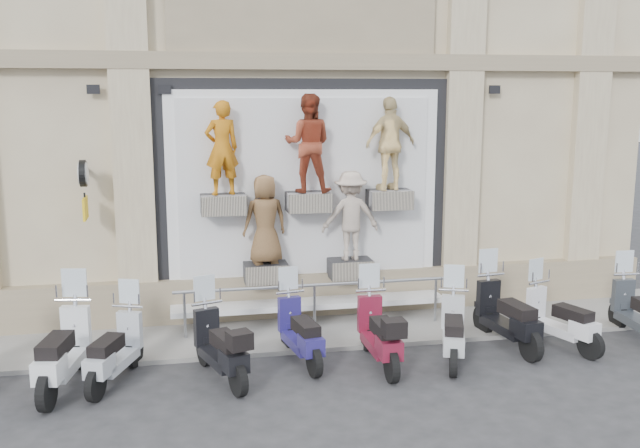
# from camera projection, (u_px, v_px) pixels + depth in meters

# --- Properties ---
(ground) EXTENTS (90.00, 90.00, 0.00)m
(ground) POSITION_uv_depth(u_px,v_px,m) (339.00, 376.00, 10.99)
(ground) COLOR #2B2B2D
(ground) RESTS_ON ground
(sidewalk) EXTENTS (16.00, 2.20, 0.08)m
(sidewalk) POSITION_uv_depth(u_px,v_px,m) (313.00, 329.00, 13.00)
(sidewalk) COLOR gray
(sidewalk) RESTS_ON ground
(building) EXTENTS (14.00, 8.60, 12.00)m
(building) POSITION_uv_depth(u_px,v_px,m) (273.00, 18.00, 16.63)
(building) COLOR beige
(building) RESTS_ON ground
(shop_vitrine) EXTENTS (5.60, 0.88, 4.30)m
(shop_vitrine) POSITION_uv_depth(u_px,v_px,m) (312.00, 195.00, 13.20)
(shop_vitrine) COLOR black
(shop_vitrine) RESTS_ON ground
(guard_rail) EXTENTS (5.06, 0.10, 0.93)m
(guard_rail) POSITION_uv_depth(u_px,v_px,m) (315.00, 308.00, 12.83)
(guard_rail) COLOR #9EA0A5
(guard_rail) RESTS_ON ground
(clock_sign_bracket) EXTENTS (0.10, 0.80, 1.02)m
(clock_sign_bracket) POSITION_uv_depth(u_px,v_px,m) (84.00, 182.00, 12.09)
(clock_sign_bracket) COLOR black
(clock_sign_bracket) RESTS_ON ground
(scooter_b) EXTENTS (0.95, 2.11, 1.66)m
(scooter_b) POSITION_uv_depth(u_px,v_px,m) (62.00, 335.00, 10.36)
(scooter_b) COLOR silver
(scooter_b) RESTS_ON ground
(scooter_c) EXTENTS (1.13, 1.86, 1.46)m
(scooter_c) POSITION_uv_depth(u_px,v_px,m) (114.00, 337.00, 10.58)
(scooter_c) COLOR #A7ADB5
(scooter_c) RESTS_ON ground
(scooter_d) EXTENTS (1.09, 1.92, 1.50)m
(scooter_d) POSITION_uv_depth(u_px,v_px,m) (220.00, 333.00, 10.70)
(scooter_d) COLOR black
(scooter_d) RESTS_ON ground
(scooter_e) EXTENTS (0.81, 1.85, 1.45)m
(scooter_e) POSITION_uv_depth(u_px,v_px,m) (300.00, 319.00, 11.40)
(scooter_e) COLOR navy
(scooter_e) RESTS_ON ground
(scooter_f) EXTENTS (0.55, 1.88, 1.53)m
(scooter_f) POSITION_uv_depth(u_px,v_px,m) (379.00, 320.00, 11.26)
(scooter_f) COLOR maroon
(scooter_f) RESTS_ON ground
(scooter_g) EXTENTS (1.13, 1.88, 1.47)m
(scooter_g) POSITION_uv_depth(u_px,v_px,m) (454.00, 318.00, 11.45)
(scooter_g) COLOR #A7ABAE
(scooter_g) RESTS_ON ground
(scooter_h) EXTENTS (0.82, 2.01, 1.59)m
(scooter_h) POSITION_uv_depth(u_px,v_px,m) (507.00, 302.00, 12.08)
(scooter_h) COLOR black
(scooter_h) RESTS_ON ground
(scooter_i) EXTENTS (1.09, 1.85, 1.44)m
(scooter_i) POSITION_uv_depth(u_px,v_px,m) (561.00, 307.00, 12.07)
(scooter_i) COLOR silver
(scooter_i) RESTS_ON ground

